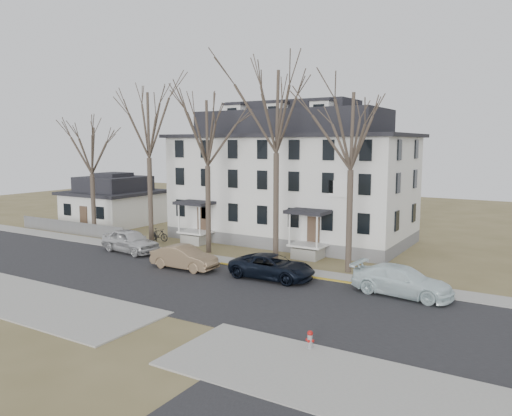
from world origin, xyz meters
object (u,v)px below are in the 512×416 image
Objects in this scene: tree_mid_left at (207,128)px; tree_far_left at (148,120)px; car_navy at (272,267)px; bicycle_right at (159,235)px; tree_mid_right at (352,126)px; car_tan at (184,258)px; tree_bungalow at (91,147)px; small_house at (114,203)px; boarding_house at (291,179)px; car_white at (402,282)px; fire_hydrant at (310,340)px; tree_center at (276,105)px; bicycle_left at (155,235)px; car_silver at (130,241)px.

tree_far_left is at bearing 180.00° from tree_mid_left.
car_navy reaches higher than bicycle_right.
tree_mid_right reaches higher than car_tan.
car_tan is at bearing -19.10° from tree_bungalow.
bicycle_right is (6.71, 1.21, -7.56)m from tree_bungalow.
small_house is 15.00m from tree_far_left.
tree_mid_left is 11.08m from bicycle_right.
boarding_house is 1.63× the size of tree_mid_right.
car_white is at bearing -11.99° from tree_mid_left.
tree_far_left is 6.05m from tree_mid_left.
boarding_house is 24.46m from fire_hydrant.
tree_center is (3.00, -8.15, 5.71)m from boarding_house.
tree_far_left is 10.07m from bicycle_left.
tree_center is at bearing 0.00° from tree_mid_left.
car_silver is (7.85, -3.26, -7.22)m from tree_bungalow.
bicycle_right reaches higher than fire_hydrant.
car_white is (32.95, -9.58, -1.43)m from small_house.
car_silver is 21.10m from car_white.
bicycle_right is (-0.29, 1.21, -9.79)m from tree_far_left.
car_silver is 5.16m from bicycle_left.
car_tan is 15.04m from fire_hydrant.
fire_hydrant is (6.66, -8.62, -0.34)m from car_navy.
tree_far_left is 2.89× the size of car_tan.
tree_mid_right is at bearing -60.63° from bicycle_left.
boarding_house is 25.34× the size of fire_hydrant.
small_house reaches higher than car_navy.
car_tan is 2.80× the size of bicycle_left.
tree_mid_left is at bearing -50.58° from car_silver.
boarding_house is at bearing 53.19° from car_white.
tree_center is 2.79× the size of car_silver.
bicycle_left is 0.91× the size of bicycle_right.
car_white reaches higher than car_navy.
tree_center is 18.76m from fire_hydrant.
tree_center is 11.31m from car_navy.
car_silver is 6.41× the size of fire_hydrant.
tree_bungalow is (-13.00, 0.00, -1.48)m from tree_mid_left.
tree_center reaches higher than car_tan.
tree_bungalow is at bearing 77.27° from car_navy.
tree_mid_right reaches higher than car_white.
tree_mid_left is at bearing 0.00° from tree_bungalow.
tree_mid_right reaches higher than small_house.
tree_far_left is at bearing 180.00° from tree_center.
car_navy reaches higher than bicycle_left.
tree_mid_right is 10.36m from car_navy.
boarding_house is 13.12m from tree_far_left.
tree_center is at bearing 124.29° from fire_hydrant.
tree_mid_right is 10.42m from car_white.
small_house is 27.13m from car_navy.
car_tan is (14.75, -5.11, -7.34)m from tree_bungalow.
small_house is 15.22m from car_silver.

